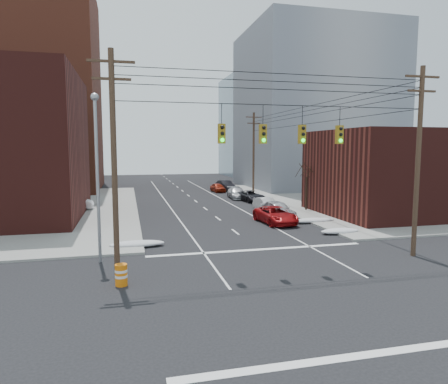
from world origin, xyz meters
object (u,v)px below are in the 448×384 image
parked_car_d (237,193)px  parked_car_f (225,185)px  parked_car_c (251,196)px  lot_car_b (52,203)px  lot_car_c (17,210)px  parked_car_b (266,204)px  red_pickup (275,215)px  parked_car_e (218,188)px  construction_barrel (121,275)px  lot_car_a (71,203)px  lot_car_d (4,208)px  parked_car_a (278,209)px

parked_car_d → parked_car_f: 9.87m
parked_car_c → lot_car_b: 21.85m
lot_car_c → parked_car_b: bearing=-107.5°
parked_car_f → lot_car_c: size_ratio=1.01×
red_pickup → parked_car_b: bearing=72.4°
red_pickup → parked_car_e: size_ratio=1.37×
parked_car_f → construction_barrel: 42.02m
parked_car_b → lot_car_a: lot_car_a is taller
parked_car_c → parked_car_e: parked_car_c is taller
parked_car_f → lot_car_d: (-25.50, -17.63, 0.09)m
lot_car_a → lot_car_b: bearing=91.4°
red_pickup → parked_car_f: 26.68m
parked_car_a → lot_car_b: size_ratio=0.86×
parked_car_a → parked_car_c: 11.45m
parked_car_a → lot_car_b: (-20.60, 8.52, 0.11)m
parked_car_b → lot_car_d: lot_car_d is taller
lot_car_d → lot_car_c: bearing=-129.3°
parked_car_a → parked_car_c: size_ratio=1.00×
parked_car_d → parked_car_f: parked_car_f is taller
parked_car_a → parked_car_e: size_ratio=1.24×
red_pickup → parked_car_d: 16.81m
lot_car_a → lot_car_d: 5.89m
construction_barrel → red_pickup: bearing=45.6°
red_pickup → parked_car_b: (1.54, 6.56, -0.06)m
lot_car_d → parked_car_f: bearing=-46.0°
parked_car_a → lot_car_a: bearing=148.7°
parked_car_a → lot_car_a: size_ratio=1.06×
red_pickup → parked_car_e: red_pickup is taller
lot_car_c → parked_car_c: bearing=-90.5°
red_pickup → parked_car_c: bearing=76.7°
lot_car_d → construction_barrel: 24.27m
lot_car_b → red_pickup: bearing=-126.8°
parked_car_b → parked_car_d: size_ratio=0.83×
red_pickup → lot_car_c: (-21.85, 7.29, 0.09)m
parked_car_f → red_pickup: bearing=-101.6°
parked_car_a → red_pickup: bearing=-122.0°
parked_car_f → lot_car_a: lot_car_a is taller
lot_car_d → lot_car_b: bearing=-53.5°
parked_car_d → lot_car_d: bearing=-159.1°
parked_car_c → lot_car_c: size_ratio=1.02×
parked_car_e → lot_car_a: lot_car_a is taller
red_pickup → parked_car_f: (2.18, 26.59, 0.04)m
parked_car_d → construction_barrel: (-13.78, -29.53, -0.18)m
parked_car_b → lot_car_b: size_ratio=0.74×
parked_car_c → parked_car_e: bearing=90.9°
parked_car_b → parked_car_e: size_ratio=1.07×
lot_car_a → parked_car_b: bearing=-100.5°
parked_car_c → lot_car_b: lot_car_b is taller
red_pickup → parked_car_d: (1.27, 16.76, -0.01)m
parked_car_b → lot_car_d: (-24.86, 2.40, 0.19)m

